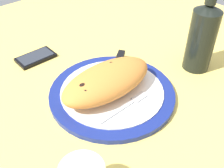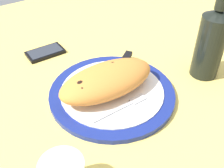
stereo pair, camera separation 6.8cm
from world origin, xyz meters
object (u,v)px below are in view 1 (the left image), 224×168
plate (112,93)px  calzone (107,81)px  fork (128,104)px  wine_bottle (202,36)px  smartphone (36,57)px  knife (116,66)px

plate → calzone: bearing=152.9°
fork → wine_bottle: size_ratio=0.58×
smartphone → wine_bottle: bearing=-46.9°
fork → knife: knife is taller
knife → wine_bottle: wine_bottle is taller
smartphone → knife: bearing=-57.4°
calzone → fork: calzone is taller
fork → smartphone: (-5.49, 35.32, -1.34)cm
calzone → fork: (0.23, -7.33, -3.19)cm
calzone → knife: 11.02cm
calzone → fork: bearing=-88.2°
plate → fork: (-0.88, -6.77, 1.09)cm
knife → wine_bottle: (19.48, -13.80, 8.24)cm
calzone → smartphone: (-5.26, 27.99, -4.53)cm
plate → fork: size_ratio=2.15×
fork → smartphone: 35.77cm
wine_bottle → knife: bearing=144.7°
fork → plate: bearing=82.6°
fork → smartphone: size_ratio=1.31×
knife → smartphone: size_ratio=1.71×
knife → smartphone: knife is taller
fork → wine_bottle: 29.26cm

